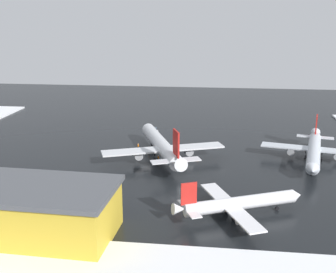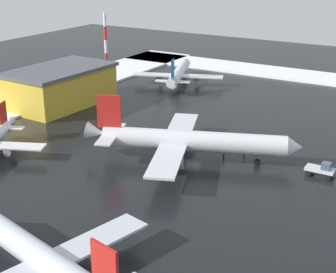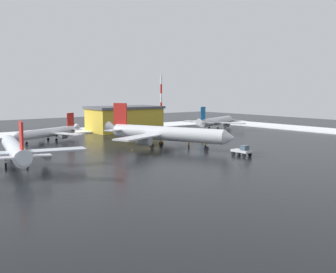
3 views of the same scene
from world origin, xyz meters
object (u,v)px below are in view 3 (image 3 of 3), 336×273
(airplane_foreground_jet, at_px, (216,121))
(ground_crew_by_nose_gear, at_px, (189,145))
(antenna_mast, at_px, (161,102))
(airplane_distant_tail, at_px, (48,133))
(ground_crew_near_tug, at_px, (205,144))
(airplane_parked_portside, at_px, (164,133))
(airplane_parked_starboard, at_px, (15,150))
(pushback_tug, at_px, (242,151))
(traffic_cone_near_nose, at_px, (132,150))
(traffic_cone_mid_line, at_px, (150,149))
(cargo_hangar, at_px, (124,119))
(ground_crew_mid_apron, at_px, (161,143))

(airplane_foreground_jet, height_order, ground_crew_by_nose_gear, airplane_foreground_jet)
(airplane_foreground_jet, bearing_deg, antenna_mast, 125.12)
(airplane_distant_tail, relative_size, ground_crew_near_tug, 14.27)
(airplane_foreground_jet, bearing_deg, airplane_parked_portside, -169.87)
(airplane_parked_starboard, relative_size, antenna_mast, 1.60)
(pushback_tug, distance_m, traffic_cone_near_nose, 26.62)
(pushback_tug, height_order, antenna_mast, antenna_mast)
(airplane_foreground_jet, relative_size, pushback_tug, 6.07)
(traffic_cone_near_nose, bearing_deg, traffic_cone_mid_line, 166.49)
(pushback_tug, height_order, cargo_hangar, cargo_hangar)
(traffic_cone_mid_line, bearing_deg, pushback_tug, 116.09)
(ground_crew_mid_apron, bearing_deg, antenna_mast, 103.00)
(airplane_foreground_jet, bearing_deg, cargo_hangar, 135.04)
(cargo_hangar, xyz_separation_m, traffic_cone_mid_line, (19.29, 42.34, -4.17))
(airplane_distant_tail, relative_size, ground_crew_by_nose_gear, 14.27)
(antenna_mast, height_order, traffic_cone_mid_line, antenna_mast)
(airplane_foreground_jet, xyz_separation_m, pushback_tug, (40.36, 49.67, -1.57))
(pushback_tug, xyz_separation_m, antenna_mast, (-23.41, -60.91, 8.67))
(pushback_tug, bearing_deg, traffic_cone_near_nose, -146.33)
(airplane_distant_tail, height_order, pushback_tug, airplane_distant_tail)
(airplane_foreground_jet, bearing_deg, ground_crew_near_tug, -158.59)
(airplane_parked_starboard, bearing_deg, pushback_tug, -101.29)
(airplane_distant_tail, height_order, traffic_cone_mid_line, airplane_distant_tail)
(airplane_distant_tail, distance_m, airplane_foreground_jet, 64.00)
(cargo_hangar, bearing_deg, traffic_cone_mid_line, 67.82)
(airplane_parked_portside, height_order, pushback_tug, airplane_parked_portside)
(cargo_hangar, bearing_deg, ground_crew_near_tug, 84.34)
(airplane_foreground_jet, xyz_separation_m, airplane_parked_starboard, (84.01, 30.24, 0.29))
(ground_crew_mid_apron, height_order, traffic_cone_near_nose, ground_crew_mid_apron)
(ground_crew_mid_apron, xyz_separation_m, ground_crew_near_tug, (-6.96, 9.52, 0.00))
(airplane_parked_starboard, xyz_separation_m, traffic_cone_near_nose, (-28.87, -2.70, -2.87))
(airplane_parked_starboard, xyz_separation_m, cargo_hangar, (-52.64, -43.96, 1.30))
(airplane_distant_tail, bearing_deg, pushback_tug, 90.40)
(airplane_parked_starboard, distance_m, ground_crew_mid_apron, 39.11)
(airplane_parked_portside, relative_size, ground_crew_near_tug, 21.01)
(antenna_mast, relative_size, traffic_cone_mid_line, 36.20)
(pushback_tug, bearing_deg, airplane_parked_starboard, -114.07)
(airplane_foreground_jet, bearing_deg, ground_crew_mid_apron, -171.59)
(airplane_distant_tail, height_order, cargo_hangar, cargo_hangar)
(airplane_distant_tail, relative_size, ground_crew_mid_apron, 14.27)
(cargo_hangar, bearing_deg, airplane_parked_starboard, 42.19)
(cargo_hangar, bearing_deg, airplane_parked_portside, 73.30)
(pushback_tug, bearing_deg, ground_crew_by_nose_gear, -175.67)
(ground_crew_near_tug, bearing_deg, ground_crew_mid_apron, -65.84)
(ground_crew_by_nose_gear, relative_size, antenna_mast, 0.09)
(cargo_hangar, xyz_separation_m, traffic_cone_near_nose, (23.77, 41.27, -4.17))
(pushback_tug, relative_size, antenna_mast, 0.23)
(ground_crew_mid_apron, bearing_deg, airplane_parked_portside, -53.90)
(ground_crew_mid_apron, xyz_separation_m, traffic_cone_mid_line, (5.46, 2.78, -0.70))
(airplane_parked_starboard, relative_size, ground_crew_mid_apron, 18.58)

